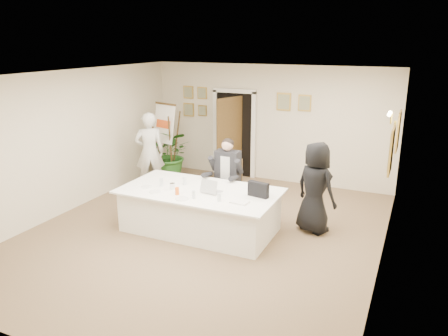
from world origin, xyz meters
name	(u,v)px	position (x,y,z in m)	size (l,w,h in m)	color
floor	(204,233)	(0.00, 0.00, 0.00)	(7.00, 7.00, 0.00)	brown
ceiling	(202,75)	(0.00, 0.00, 2.80)	(6.00, 7.00, 0.02)	white
wall_back	(269,124)	(0.00, 3.50, 1.40)	(6.00, 0.10, 2.80)	beige
wall_front	(47,240)	(0.00, -3.50, 1.40)	(6.00, 0.10, 2.80)	beige
wall_left	(69,142)	(-3.00, 0.00, 1.40)	(0.10, 7.00, 2.80)	beige
wall_right	(388,180)	(3.00, 0.00, 1.40)	(0.10, 7.00, 2.80)	beige
doorway	(233,136)	(-0.88, 3.32, 1.04)	(1.14, 0.86, 2.20)	black
pictures_back_wall	(238,103)	(-0.80, 3.47, 1.85)	(3.40, 0.06, 0.80)	gold
pictures_right_wall	(395,140)	(2.97, 1.20, 1.75)	(0.06, 2.20, 0.80)	gold
wall_sconce	(392,119)	(2.90, 1.20, 2.10)	(0.20, 0.30, 0.24)	gold
conference_table	(200,210)	(-0.12, 0.08, 0.39)	(2.83, 1.50, 0.78)	white
seated_man	(227,175)	(-0.06, 1.11, 0.76)	(0.65, 0.70, 1.52)	black
flip_chart	(168,145)	(-2.23, 2.45, 0.86)	(0.68, 0.50, 1.87)	#3E2C13
standing_man	(150,152)	(-2.19, 1.60, 0.91)	(0.66, 0.43, 1.81)	silver
standing_woman	(315,188)	(1.76, 0.90, 0.83)	(0.81, 0.53, 1.66)	black
potted_palm	(171,154)	(-2.19, 2.50, 0.63)	(1.14, 0.99, 1.26)	#245A1E
laptop	(212,184)	(0.12, 0.07, 0.91)	(0.33, 0.35, 0.28)	#B7BABC
laptop_bag	(258,189)	(0.95, 0.18, 0.90)	(0.37, 0.10, 0.26)	black
paper_stack	(239,202)	(0.77, -0.22, 0.79)	(0.29, 0.20, 0.03)	white
plate_left	(146,187)	(-1.07, -0.19, 0.78)	(0.20, 0.20, 0.01)	white
plate_mid	(155,192)	(-0.78, -0.35, 0.78)	(0.21, 0.21, 0.01)	white
plate_near	(182,199)	(-0.18, -0.46, 0.78)	(0.23, 0.23, 0.01)	white
glass_a	(161,182)	(-0.86, -0.01, 0.84)	(0.07, 0.07, 0.14)	silver
glass_b	(194,195)	(-0.01, -0.35, 0.84)	(0.06, 0.06, 0.14)	silver
glass_c	(219,197)	(0.43, -0.29, 0.84)	(0.07, 0.07, 0.14)	silver
glass_d	(184,181)	(-0.52, 0.23, 0.84)	(0.07, 0.07, 0.14)	silver
oj_glass	(177,191)	(-0.36, -0.30, 0.84)	(0.07, 0.07, 0.13)	#F25D14
steel_jug	(172,186)	(-0.59, -0.08, 0.83)	(0.09, 0.09, 0.11)	silver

